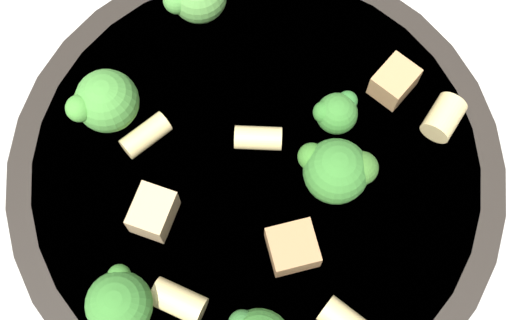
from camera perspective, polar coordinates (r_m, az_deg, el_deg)
The scene contains 13 objects.
ground_plane at distance 0.44m, azimuth 0.00°, elevation -2.11°, with size 2.00×2.00×0.00m, color beige.
pasta_bowl at distance 0.42m, azimuth 0.00°, elevation -1.19°, with size 0.29×0.29×0.04m.
broccoli_floret_0 at distance 0.40m, azimuth 6.43°, elevation 3.77°, with size 0.03×0.02×0.03m.
broccoli_floret_1 at distance 0.38m, azimuth -10.86°, elevation -11.35°, with size 0.03×0.04×0.04m.
broccoli_floret_4 at distance 0.41m, azimuth -11.98°, elevation 4.65°, with size 0.04×0.04×0.04m.
broccoli_floret_5 at distance 0.39m, azimuth 6.46°, elevation -0.86°, with size 0.04×0.04×0.04m.
rigatoni_0 at distance 0.41m, azimuth -8.82°, elevation 1.97°, with size 0.01×0.01×0.03m, color #E0C67F.
rigatoni_1 at distance 0.42m, azimuth 14.79°, elevation 3.29°, with size 0.02×0.02×0.02m, color #E0C67F.
rigatoni_2 at distance 0.41m, azimuth 0.17°, elevation 1.78°, with size 0.01×0.01×0.03m, color #E0C67F.
rigatoni_4 at distance 0.38m, azimuth -6.25°, elevation -11.16°, with size 0.02×0.02×0.03m, color #E0C67F.
chicken_chunk_0 at distance 0.39m, azimuth 3.32°, elevation -6.86°, with size 0.03×0.02×0.02m, color #A87A4C.
chicken_chunk_1 at distance 0.39m, azimuth -8.24°, elevation -4.17°, with size 0.03×0.02×0.02m, color tan.
chicken_chunk_2 at distance 0.43m, azimuth 11.00°, elevation 6.19°, with size 0.02×0.02×0.02m, color tan.
Camera 1 is at (-0.05, -0.13, 0.42)m, focal length 50.00 mm.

